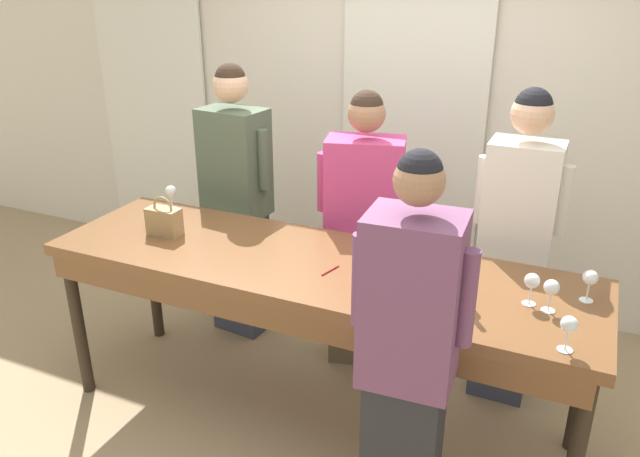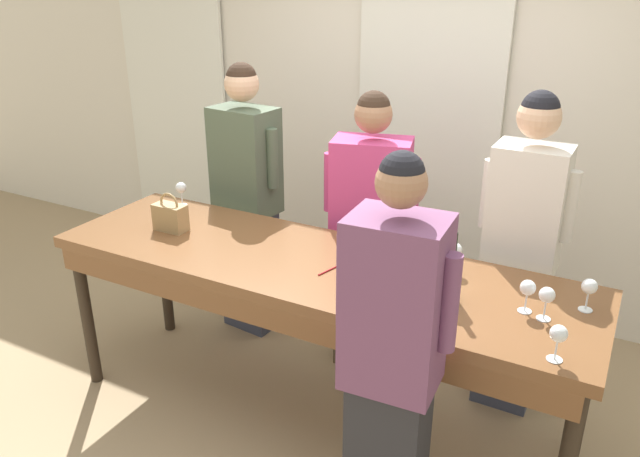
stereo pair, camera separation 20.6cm
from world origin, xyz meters
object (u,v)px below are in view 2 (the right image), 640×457
object	(u,v)px
wine_glass_center_right	(528,289)
guest_cream_sweater	(520,255)
guest_pink_top	(369,234)
handbag	(170,217)
wine_glass_center_left	(589,288)
wine_glass_front_right	(455,251)
wine_glass_center_mid	(430,257)
wine_glass_front_mid	(547,296)
wine_glass_front_left	(181,189)
guest_olive_jacket	(247,200)
wine_glass_back_left	(559,335)
wine_bottle	(451,277)
host_pouring	(391,372)
tasting_bar	(310,278)

from	to	relation	value
wine_glass_center_right	guest_cream_sweater	world-z (taller)	guest_cream_sweater
wine_glass_center_right	guest_pink_top	distance (m)	1.25
handbag	wine_glass_center_left	world-z (taller)	handbag
wine_glass_front_right	wine_glass_center_mid	size ratio (longest dim) A/B	1.00
wine_glass_front_mid	guest_pink_top	size ratio (longest dim) A/B	0.09
wine_glass_front_right	wine_glass_center_mid	bearing A→B (deg)	-125.46
handbag	wine_glass_center_mid	distance (m)	1.49
wine_glass_front_left	wine_glass_center_right	size ratio (longest dim) A/B	1.00
wine_glass_center_mid	guest_olive_jacket	distance (m)	1.56
wine_glass_back_left	guest_olive_jacket	bearing A→B (deg)	154.72
wine_bottle	guest_olive_jacket	bearing A→B (deg)	155.29
wine_glass_center_left	wine_glass_back_left	distance (m)	0.46
handbag	wine_glass_front_left	size ratio (longest dim) A/B	1.49
wine_glass_front_mid	guest_olive_jacket	distance (m)	2.13
wine_glass_front_left	guest_cream_sweater	world-z (taller)	guest_cream_sweater
wine_glass_center_mid	wine_glass_back_left	xyz separation A→B (m)	(0.65, -0.43, 0.00)
wine_glass_center_left	guest_pink_top	distance (m)	1.39
handbag	host_pouring	world-z (taller)	host_pouring
handbag	host_pouring	xyz separation A→B (m)	(1.59, -0.58, -0.15)
wine_glass_center_mid	guest_pink_top	bearing A→B (deg)	134.84
tasting_bar	wine_glass_front_mid	world-z (taller)	wine_glass_front_mid
guest_cream_sweater	guest_pink_top	bearing A→B (deg)	180.00
handbag	wine_glass_back_left	xyz separation A→B (m)	(2.13, -0.29, 0.03)
guest_cream_sweater	wine_glass_center_left	bearing A→B (deg)	-54.27
wine_bottle	guest_cream_sweater	world-z (taller)	guest_cream_sweater
wine_bottle	handbag	size ratio (longest dim) A/B	1.48
tasting_bar	guest_olive_jacket	bearing A→B (deg)	141.17
wine_bottle	wine_glass_front_mid	distance (m)	0.40
wine_glass_front_right	guest_pink_top	xyz separation A→B (m)	(-0.65, 0.44, -0.21)
wine_glass_front_right	wine_glass_back_left	distance (m)	0.79
wine_glass_front_left	wine_glass_center_mid	xyz separation A→B (m)	(1.69, -0.21, 0.00)
wine_glass_center_left	guest_pink_top	bearing A→B (deg)	157.11
wine_glass_front_left	host_pouring	bearing A→B (deg)	-27.15
wine_glass_center_right	guest_cream_sweater	bearing A→B (deg)	102.87
wine_glass_center_right	host_pouring	xyz separation A→B (m)	(-0.37, -0.60, -0.17)
handbag	guest_olive_jacket	world-z (taller)	guest_olive_jacket
wine_glass_front_left	wine_glass_front_right	xyz separation A→B (m)	(1.78, -0.09, 0.00)
wine_bottle	host_pouring	world-z (taller)	host_pouring
wine_glass_front_left	wine_glass_center_mid	bearing A→B (deg)	-7.07
wine_glass_center_mid	guest_cream_sweater	bearing A→B (deg)	60.33
wine_glass_front_left	guest_pink_top	bearing A→B (deg)	17.42
wine_glass_back_left	host_pouring	xyz separation A→B (m)	(-0.55, -0.28, -0.17)
wine_bottle	wine_glass_front_right	size ratio (longest dim) A/B	2.21
tasting_bar	wine_glass_front_mid	xyz separation A→B (m)	(1.14, -0.01, 0.20)
wine_glass_center_left	guest_pink_top	xyz separation A→B (m)	(-1.27, 0.54, -0.21)
tasting_bar	wine_glass_front_right	xyz separation A→B (m)	(0.67, 0.25, 0.20)
tasting_bar	handbag	bearing A→B (deg)	-179.88
wine_glass_front_mid	host_pouring	distance (m)	0.75
guest_olive_jacket	wine_glass_center_mid	bearing A→B (deg)	-21.33
guest_olive_jacket	guest_pink_top	world-z (taller)	guest_olive_jacket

